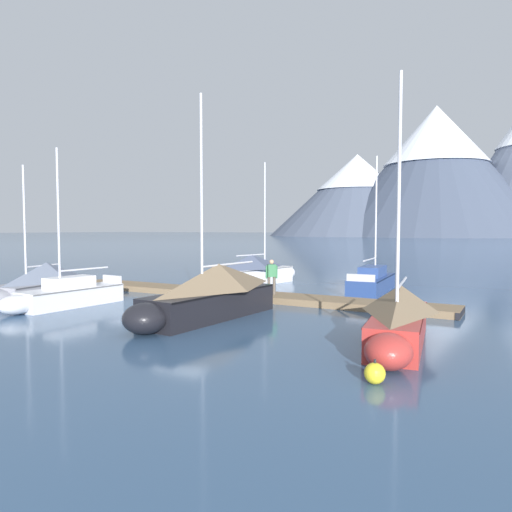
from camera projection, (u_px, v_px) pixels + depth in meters
ground_plane at (189, 309)px, 20.34m from camera, size 700.00×700.00×0.00m
mountain_west_summit at (357, 193)px, 225.40m from camera, size 83.34×83.34×38.78m
mountain_central_massif at (435, 168)px, 211.65m from camera, size 95.92×95.92×58.34m
dock at (237, 295)px, 23.82m from camera, size 21.03×2.17×0.30m
sailboat_nearest_berth at (39, 282)px, 23.69m from camera, size 2.79×6.25×6.53m
sailboat_second_berth at (64, 295)px, 20.80m from camera, size 1.75×5.75×6.96m
sailboat_mid_dock_port at (257, 270)px, 29.75m from camera, size 2.94×6.60×7.68m
sailboat_mid_dock_starboard at (209, 293)px, 18.16m from camera, size 2.39×7.44×8.47m
sailboat_far_berth at (374, 281)px, 26.43m from camera, size 1.93×6.97×7.52m
sailboat_outer_slip at (399, 317)px, 14.06m from camera, size 2.16×6.32×7.86m
person_on_dock at (272, 275)px, 22.69m from camera, size 0.47×0.42×1.69m
mooring_buoy_channel_marker at (375, 373)px, 10.57m from camera, size 0.48×0.48×0.56m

